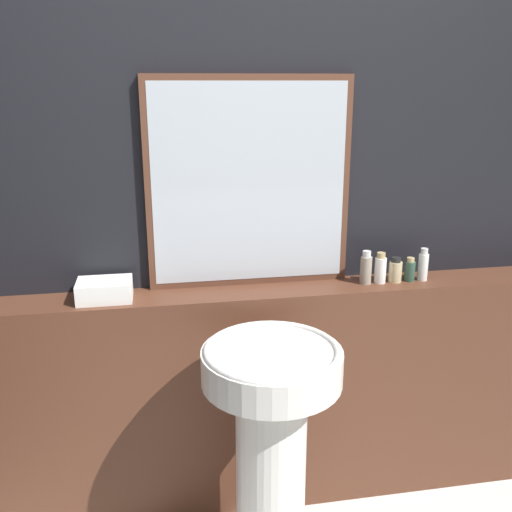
# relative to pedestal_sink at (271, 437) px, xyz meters

# --- Properties ---
(wall_back) EXTENTS (8.00, 0.06, 2.50)m
(wall_back) POSITION_rel_pedestal_sink_xyz_m (0.04, 0.54, 0.67)
(wall_back) COLOR black
(wall_back) RESTS_ON ground_plane
(vanity_counter) EXTENTS (2.74, 0.21, 0.98)m
(vanity_counter) POSITION_rel_pedestal_sink_xyz_m (0.04, 0.41, -0.09)
(vanity_counter) COLOR #512D1E
(vanity_counter) RESTS_ON ground_plane
(pedestal_sink) EXTENTS (0.48, 0.48, 0.93)m
(pedestal_sink) POSITION_rel_pedestal_sink_xyz_m (0.00, 0.00, 0.00)
(pedestal_sink) COLOR silver
(pedestal_sink) RESTS_ON ground_plane
(mirror) EXTENTS (0.81, 0.03, 0.82)m
(mirror) POSITION_rel_pedestal_sink_xyz_m (0.01, 0.49, 0.81)
(mirror) COLOR #563323
(mirror) RESTS_ON vanity_counter
(towel_stack) EXTENTS (0.20, 0.14, 0.08)m
(towel_stack) POSITION_rel_pedestal_sink_xyz_m (-0.56, 0.41, 0.44)
(towel_stack) COLOR white
(towel_stack) RESTS_ON vanity_counter
(shampoo_bottle) EXTENTS (0.05, 0.05, 0.14)m
(shampoo_bottle) POSITION_rel_pedestal_sink_xyz_m (0.47, 0.41, 0.46)
(shampoo_bottle) COLOR gray
(shampoo_bottle) RESTS_ON vanity_counter
(conditioner_bottle) EXTENTS (0.05, 0.05, 0.13)m
(conditioner_bottle) POSITION_rel_pedestal_sink_xyz_m (0.54, 0.41, 0.46)
(conditioner_bottle) COLOR white
(conditioner_bottle) RESTS_ON vanity_counter
(lotion_bottle) EXTENTS (0.05, 0.05, 0.10)m
(lotion_bottle) POSITION_rel_pedestal_sink_xyz_m (0.60, 0.41, 0.45)
(lotion_bottle) COLOR #C6B284
(lotion_bottle) RESTS_ON vanity_counter
(body_wash_bottle) EXTENTS (0.04, 0.04, 0.10)m
(body_wash_bottle) POSITION_rel_pedestal_sink_xyz_m (0.67, 0.41, 0.44)
(body_wash_bottle) COLOR #2D4C3D
(body_wash_bottle) RESTS_ON vanity_counter
(hand_soap_bottle) EXTENTS (0.04, 0.04, 0.14)m
(hand_soap_bottle) POSITION_rel_pedestal_sink_xyz_m (0.72, 0.41, 0.46)
(hand_soap_bottle) COLOR white
(hand_soap_bottle) RESTS_ON vanity_counter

